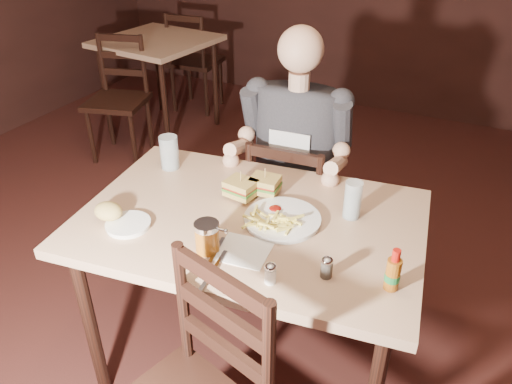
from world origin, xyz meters
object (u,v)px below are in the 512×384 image
at_px(bg_chair_far, 196,61).
at_px(syrup_dispenser, 207,237).
at_px(bg_chair_near, 117,101).
at_px(hot_sauce, 394,269).
at_px(main_table, 250,235).
at_px(dinner_plate, 282,220).
at_px(diner, 294,131).
at_px(side_plate, 128,225).
at_px(glass_left, 169,152).
at_px(chair_far, 294,212).
at_px(glass_right, 353,200).
at_px(bg_table, 157,50).

relative_size(bg_chair_far, syrup_dispenser, 8.31).
height_order(bg_chair_near, hot_sauce, hot_sauce).
bearing_deg(main_table, dinner_plate, 12.01).
distance_m(diner, side_plate, 0.84).
xyz_separation_m(main_table, glass_left, (-0.47, 0.19, 0.15)).
distance_m(chair_far, dinner_plate, 0.68).
height_order(bg_chair_far, hot_sauce, hot_sauce).
bearing_deg(side_plate, hot_sauce, 5.74).
bearing_deg(glass_right, bg_chair_far, 132.63).
relative_size(bg_table, side_plate, 5.76).
distance_m(bg_chair_near, side_plate, 2.16).
bearing_deg(side_plate, bg_chair_near, 131.85).
relative_size(bg_chair_far, bg_chair_near, 1.00).
bearing_deg(chair_far, syrup_dispenser, 87.09).
bearing_deg(glass_left, main_table, -21.86).
relative_size(chair_far, dinner_plate, 3.21).
relative_size(bg_chair_near, glass_left, 6.20).
distance_m(glass_left, side_plate, 0.45).
bearing_deg(glass_right, chair_far, 132.31).
bearing_deg(main_table, bg_table, 133.10).
distance_m(main_table, glass_right, 0.39).
relative_size(main_table, diner, 1.49).
relative_size(bg_chair_far, glass_right, 6.23).
relative_size(main_table, bg_chair_far, 1.48).
relative_size(diner, dinner_plate, 3.32).
bearing_deg(syrup_dispenser, bg_chair_far, 115.92).
relative_size(bg_table, dinner_plate, 3.32).
height_order(chair_far, glass_right, glass_right).
distance_m(bg_chair_near, dinner_plate, 2.34).
bearing_deg(bg_chair_near, glass_left, -57.48).
relative_size(main_table, side_plate, 8.56).
xyz_separation_m(main_table, bg_chair_far, (-1.78, 2.46, -0.25)).
bearing_deg(chair_far, dinner_plate, 102.98).
height_order(main_table, syrup_dispenser, syrup_dispenser).
relative_size(bg_chair_far, glass_left, 6.20).
distance_m(bg_chair_far, bg_chair_near, 1.10).
bearing_deg(diner, main_table, -88.55).
relative_size(bg_table, bg_chair_far, 1.00).
bearing_deg(diner, hot_sauce, -53.30).
bearing_deg(syrup_dispenser, main_table, 73.37).
relative_size(diner, glass_left, 6.19).
xyz_separation_m(main_table, dinner_plate, (0.12, 0.02, 0.09)).
distance_m(dinner_plate, glass_left, 0.61).
bearing_deg(syrup_dispenser, bg_chair_near, 130.65).
bearing_deg(diner, glass_left, -144.26).
distance_m(glass_right, hot_sauce, 0.38).
height_order(bg_table, dinner_plate, dinner_plate).
bearing_deg(hot_sauce, syrup_dispenser, -171.96).
xyz_separation_m(chair_far, hot_sauce, (0.60, -0.73, 0.41)).
bearing_deg(glass_right, hot_sauce, -55.48).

